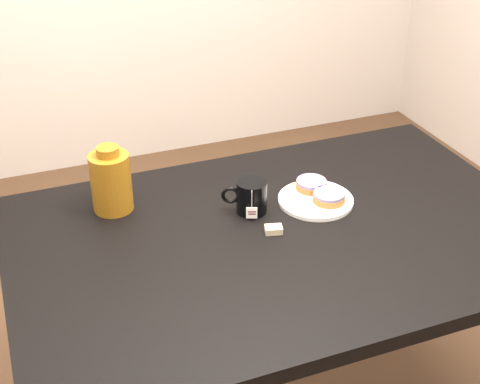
# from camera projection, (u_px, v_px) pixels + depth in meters

# --- Properties ---
(table) EXTENTS (1.40, 0.90, 0.75)m
(table) POSITION_uv_depth(u_px,v_px,m) (280.00, 257.00, 1.79)
(table) COLOR black
(table) RESTS_ON ground_plane
(plate) EXTENTS (0.21, 0.21, 0.02)m
(plate) POSITION_uv_depth(u_px,v_px,m) (316.00, 199.00, 1.87)
(plate) COLOR white
(plate) RESTS_ON table
(bagel_back) EXTENTS (0.12, 0.12, 0.03)m
(bagel_back) POSITION_uv_depth(u_px,v_px,m) (311.00, 184.00, 1.91)
(bagel_back) COLOR brown
(bagel_back) RESTS_ON plate
(bagel_front) EXTENTS (0.13, 0.13, 0.03)m
(bagel_front) POSITION_uv_depth(u_px,v_px,m) (329.00, 197.00, 1.85)
(bagel_front) COLOR brown
(bagel_front) RESTS_ON plate
(mug) EXTENTS (0.13, 0.11, 0.09)m
(mug) POSITION_uv_depth(u_px,v_px,m) (251.00, 197.00, 1.81)
(mug) COLOR black
(mug) RESTS_ON table
(teabag_pouch) EXTENTS (0.05, 0.04, 0.02)m
(teabag_pouch) POSITION_uv_depth(u_px,v_px,m) (274.00, 230.00, 1.74)
(teabag_pouch) COLOR #C6B793
(teabag_pouch) RESTS_ON table
(bagel_package) EXTENTS (0.14, 0.14, 0.19)m
(bagel_package) POSITION_uv_depth(u_px,v_px,m) (111.00, 181.00, 1.80)
(bagel_package) COLOR #663B0D
(bagel_package) RESTS_ON table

